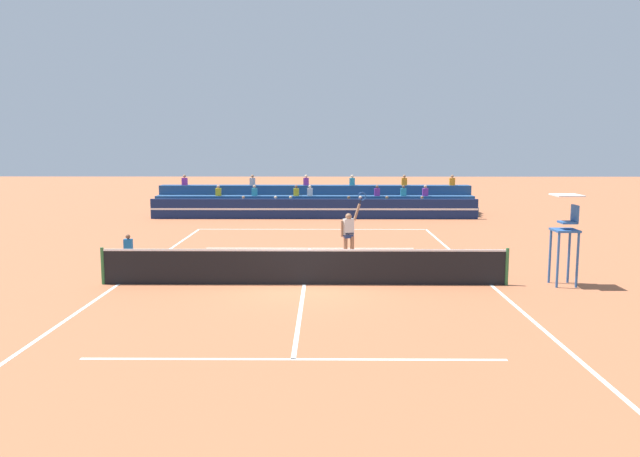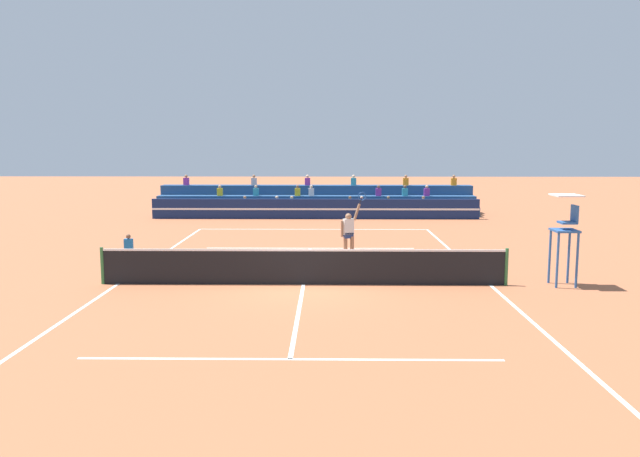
{
  "view_description": "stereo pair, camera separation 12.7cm",
  "coord_description": "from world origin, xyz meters",
  "px_view_note": "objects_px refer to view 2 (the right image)",
  "views": [
    {
      "loc": [
        0.61,
        -17.98,
        4.14
      ],
      "look_at": [
        0.43,
        4.18,
        1.1
      ],
      "focal_mm": 35.0,
      "sensor_mm": 36.0,
      "label": 1
    },
    {
      "loc": [
        0.74,
        -17.98,
        4.14
      ],
      "look_at": [
        0.43,
        4.18,
        1.1
      ],
      "focal_mm": 35.0,
      "sensor_mm": 36.0,
      "label": 2
    }
  ],
  "objects_px": {
    "tennis_player": "(349,234)",
    "tennis_ball": "(183,274)",
    "ball_kid_courtside": "(129,248)",
    "umpire_chair": "(566,227)"
  },
  "relations": [
    {
      "from": "ball_kid_courtside",
      "to": "umpire_chair",
      "type": "bearing_deg",
      "value": -17.31
    },
    {
      "from": "tennis_player",
      "to": "tennis_ball",
      "type": "xyz_separation_m",
      "value": [
        -5.34,
        -2.32,
        -0.95
      ]
    },
    {
      "from": "tennis_player",
      "to": "ball_kid_courtside",
      "type": "bearing_deg",
      "value": 174.34
    },
    {
      "from": "ball_kid_courtside",
      "to": "tennis_player",
      "type": "bearing_deg",
      "value": -5.66
    },
    {
      "from": "umpire_chair",
      "to": "ball_kid_courtside",
      "type": "xyz_separation_m",
      "value": [
        -14.22,
        4.43,
        -1.39
      ]
    },
    {
      "from": "ball_kid_courtside",
      "to": "tennis_player",
      "type": "height_order",
      "value": "tennis_player"
    },
    {
      "from": "ball_kid_courtside",
      "to": "tennis_ball",
      "type": "bearing_deg",
      "value": -49.08
    },
    {
      "from": "ball_kid_courtside",
      "to": "tennis_ball",
      "type": "height_order",
      "value": "ball_kid_courtside"
    },
    {
      "from": "tennis_player",
      "to": "tennis_ball",
      "type": "height_order",
      "value": "tennis_player"
    },
    {
      "from": "tennis_player",
      "to": "tennis_ball",
      "type": "distance_m",
      "value": 5.9
    }
  ]
}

